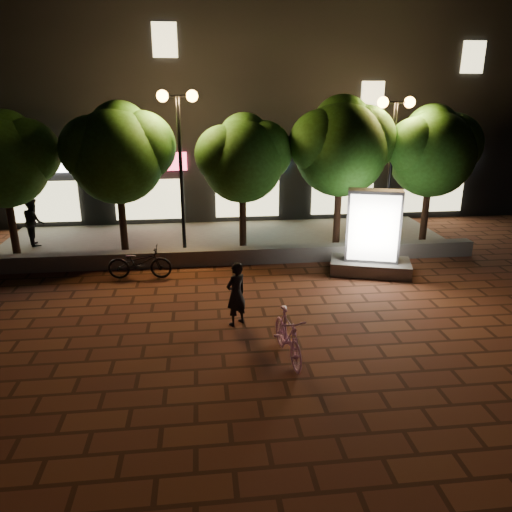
{
  "coord_description": "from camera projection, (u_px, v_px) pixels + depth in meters",
  "views": [
    {
      "loc": [
        -0.89,
        -10.7,
        5.19
      ],
      "look_at": [
        0.51,
        1.5,
        1.06
      ],
      "focal_mm": 34.25,
      "sensor_mm": 36.0,
      "label": 1
    }
  ],
  "objects": [
    {
      "name": "pedestrian",
      "position": [
        34.0,
        222.0,
        16.96
      ],
      "size": [
        0.91,
        1.0,
        1.67
      ],
      "primitive_type": "imported",
      "rotation": [
        0.0,
        0.0,
        2.0
      ],
      "color": "black",
      "rests_on": "sidewalk"
    },
    {
      "name": "tree_far_right",
      "position": [
        433.0,
        148.0,
        16.65
      ],
      "size": [
        3.48,
        2.9,
        4.76
      ],
      "color": "black",
      "rests_on": "sidewalk"
    },
    {
      "name": "tree_mid",
      "position": [
        244.0,
        156.0,
        16.0
      ],
      "size": [
        3.24,
        2.7,
        4.5
      ],
      "color": "black",
      "rests_on": "sidewalk"
    },
    {
      "name": "tree_far_left",
      "position": [
        4.0,
        156.0,
        15.17
      ],
      "size": [
        3.36,
        2.8,
        4.63
      ],
      "color": "black",
      "rests_on": "sidewalk"
    },
    {
      "name": "street_lamp_left",
      "position": [
        179.0,
        131.0,
        15.27
      ],
      "size": [
        1.26,
        0.36,
        5.18
      ],
      "color": "black",
      "rests_on": "sidewalk"
    },
    {
      "name": "ground",
      "position": [
        242.0,
        318.0,
        11.82
      ],
      "size": [
        80.0,
        80.0,
        0.0
      ],
      "primitive_type": "plane",
      "color": "brown",
      "rests_on": "ground"
    },
    {
      "name": "retaining_wall",
      "position": [
        231.0,
        256.0,
        15.51
      ],
      "size": [
        16.0,
        0.45,
        0.5
      ],
      "primitive_type": "cube",
      "color": "slate",
      "rests_on": "ground"
    },
    {
      "name": "scooter_parked",
      "position": [
        140.0,
        262.0,
        14.2
      ],
      "size": [
        1.88,
        0.76,
        0.97
      ],
      "primitive_type": "imported",
      "rotation": [
        0.0,
        0.0,
        1.51
      ],
      "color": "black",
      "rests_on": "ground"
    },
    {
      "name": "building_block",
      "position": [
        217.0,
        97.0,
        22.46
      ],
      "size": [
        28.0,
        8.12,
        11.3
      ],
      "color": "black",
      "rests_on": "ground"
    },
    {
      "name": "sidewalk",
      "position": [
        227.0,
        240.0,
        17.93
      ],
      "size": [
        16.0,
        5.0,
        0.08
      ],
      "primitive_type": "cube",
      "color": "slate",
      "rests_on": "ground"
    },
    {
      "name": "scooter_pink",
      "position": [
        288.0,
        336.0,
        9.86
      ],
      "size": [
        0.7,
        1.77,
        1.03
      ],
      "primitive_type": "imported",
      "rotation": [
        0.0,
        0.0,
        0.13
      ],
      "color": "#F6A6E4",
      "rests_on": "ground"
    },
    {
      "name": "ad_kiosk",
      "position": [
        372.0,
        240.0,
        14.46
      ],
      "size": [
        2.58,
        1.81,
        2.53
      ],
      "color": "slate",
      "rests_on": "ground"
    },
    {
      "name": "tree_right",
      "position": [
        342.0,
        144.0,
        16.25
      ],
      "size": [
        3.72,
        3.1,
        5.07
      ],
      "color": "black",
      "rests_on": "sidewalk"
    },
    {
      "name": "rider",
      "position": [
        236.0,
        294.0,
        11.27
      ],
      "size": [
        0.67,
        0.63,
        1.53
      ],
      "primitive_type": "imported",
      "rotation": [
        0.0,
        0.0,
        3.79
      ],
      "color": "black",
      "rests_on": "ground"
    },
    {
      "name": "street_lamp_right",
      "position": [
        394.0,
        134.0,
        16.07
      ],
      "size": [
        1.26,
        0.36,
        4.98
      ],
      "color": "black",
      "rests_on": "sidewalk"
    },
    {
      "name": "tree_left",
      "position": [
        118.0,
        150.0,
        15.5
      ],
      "size": [
        3.6,
        3.0,
        4.89
      ],
      "color": "black",
      "rests_on": "sidewalk"
    }
  ]
}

